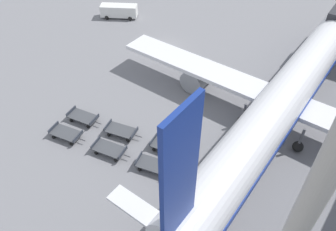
% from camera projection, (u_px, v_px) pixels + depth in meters
% --- Properties ---
extents(ground_plane, '(500.00, 500.00, 0.00)m').
position_uv_depth(ground_plane, '(163.00, 48.00, 43.77)').
color(ground_plane, gray).
extents(airplane, '(37.66, 44.26, 14.63)m').
position_uv_depth(airplane, '(290.00, 91.00, 31.30)').
color(airplane, white).
rests_on(airplane, ground_plane).
extents(service_van, '(5.57, 4.58, 1.91)m').
position_uv_depth(service_van, '(119.00, 11.00, 49.65)').
color(service_van, white).
rests_on(service_van, ground_plane).
extents(baggage_dolly_row_near_col_a, '(3.77, 2.19, 0.92)m').
position_uv_depth(baggage_dolly_row_near_col_a, '(66.00, 134.00, 31.37)').
color(baggage_dolly_row_near_col_a, '#424449').
rests_on(baggage_dolly_row_near_col_a, ground_plane).
extents(baggage_dolly_row_near_col_b, '(3.77, 2.20, 0.92)m').
position_uv_depth(baggage_dolly_row_near_col_b, '(109.00, 149.00, 29.90)').
color(baggage_dolly_row_near_col_b, '#424449').
rests_on(baggage_dolly_row_near_col_b, ground_plane).
extents(baggage_dolly_row_near_col_c, '(3.76, 2.32, 0.92)m').
position_uv_depth(baggage_dolly_row_near_col_c, '(154.00, 165.00, 28.54)').
color(baggage_dolly_row_near_col_c, '#424449').
rests_on(baggage_dolly_row_near_col_c, ground_plane).
extents(baggage_dolly_row_mid_a_col_a, '(3.77, 2.13, 0.92)m').
position_uv_depth(baggage_dolly_row_mid_a_col_a, '(83.00, 117.00, 33.07)').
color(baggage_dolly_row_mid_a_col_a, '#424449').
rests_on(baggage_dolly_row_mid_a_col_a, ground_plane).
extents(baggage_dolly_row_mid_a_col_b, '(3.76, 2.31, 0.92)m').
position_uv_depth(baggage_dolly_row_mid_a_col_b, '(121.00, 131.00, 31.64)').
color(baggage_dolly_row_mid_a_col_b, '#424449').
rests_on(baggage_dolly_row_mid_a_col_b, ground_plane).
extents(baggage_dolly_row_mid_a_col_c, '(3.77, 2.12, 0.92)m').
position_uv_depth(baggage_dolly_row_mid_a_col_c, '(167.00, 146.00, 30.17)').
color(baggage_dolly_row_mid_a_col_c, '#424449').
rests_on(baggage_dolly_row_mid_a_col_c, ground_plane).
extents(stand_guidance_stripe, '(1.02, 24.55, 0.01)m').
position_uv_depth(stand_guidance_stripe, '(215.00, 164.00, 29.24)').
color(stand_guidance_stripe, yellow).
rests_on(stand_guidance_stripe, ground_plane).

